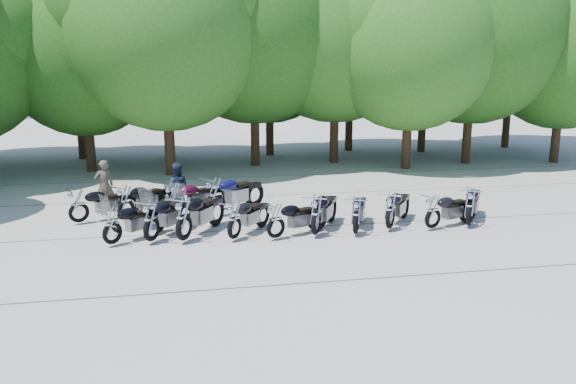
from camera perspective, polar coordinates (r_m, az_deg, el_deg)
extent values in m
plane|color=gray|center=(15.45, 1.04, -5.14)|extent=(90.00, 90.00, 0.00)
cylinder|color=#3A2614|center=(27.76, -19.53, 5.38)|extent=(0.44, 0.44, 3.31)
sphere|color=#286319|center=(27.62, -20.08, 12.94)|extent=(7.31, 7.31, 7.31)
cylinder|color=#3A2614|center=(25.82, -11.96, 6.05)|extent=(0.44, 0.44, 3.93)
sphere|color=#357721|center=(25.74, -12.40, 15.74)|extent=(8.70, 8.70, 8.70)
cylinder|color=#3A2614|center=(27.87, -3.38, 6.92)|extent=(0.44, 0.44, 4.13)
sphere|color=#286319|center=(27.83, -3.50, 16.34)|extent=(9.13, 9.13, 9.13)
cylinder|color=#3A2614|center=(28.79, 4.72, 7.03)|extent=(0.44, 0.44, 4.09)
sphere|color=#357721|center=(28.75, 4.89, 16.06)|extent=(9.04, 9.04, 9.04)
cylinder|color=#3A2614|center=(27.52, 11.99, 6.08)|extent=(0.44, 0.44, 3.62)
sphere|color=#357721|center=(27.41, 12.37, 14.44)|extent=(8.00, 8.00, 8.00)
cylinder|color=#3A2614|center=(29.94, 17.80, 6.58)|extent=(0.44, 0.44, 3.98)
sphere|color=#286319|center=(29.88, 18.36, 15.01)|extent=(8.79, 8.79, 8.79)
cylinder|color=#3A2614|center=(31.96, 25.62, 5.77)|extent=(0.44, 0.44, 3.41)
sphere|color=#286319|center=(31.84, 26.26, 12.53)|extent=(7.53, 7.53, 7.53)
cylinder|color=#3A2614|center=(31.97, -20.30, 6.32)|extent=(0.44, 0.44, 3.52)
sphere|color=#357721|center=(31.87, -20.83, 13.30)|extent=(7.78, 7.78, 7.78)
cylinder|color=#3A2614|center=(31.01, -12.13, 6.55)|extent=(0.44, 0.44, 3.42)
sphere|color=#286319|center=(30.89, -12.45, 13.56)|extent=(7.56, 7.56, 7.56)
cylinder|color=#3A2614|center=(31.41, -1.87, 7.01)|extent=(0.44, 0.44, 3.56)
sphere|color=#286319|center=(31.30, -1.92, 14.22)|extent=(7.88, 7.88, 7.88)
cylinder|color=#3A2614|center=(33.47, 6.23, 7.43)|extent=(0.44, 0.44, 3.76)
sphere|color=#286319|center=(33.39, 6.40, 14.56)|extent=(8.31, 8.31, 8.31)
cylinder|color=#3A2614|center=(33.58, 13.50, 7.07)|extent=(0.44, 0.44, 3.63)
sphere|color=#357721|center=(33.49, 13.84, 13.93)|extent=(8.02, 8.02, 8.02)
cylinder|color=#3A2614|center=(37.16, 21.39, 7.61)|extent=(0.44, 0.44, 4.37)
sphere|color=#286319|center=(37.16, 21.98, 15.06)|extent=(9.67, 9.67, 9.67)
imported|color=brown|center=(19.64, -18.15, 0.61)|extent=(0.74, 0.62, 1.73)
imported|color=#1E2B3F|center=(18.67, -11.25, 0.34)|extent=(0.83, 0.65, 1.70)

